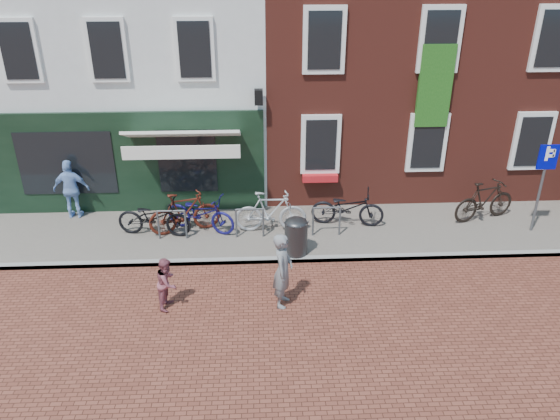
{
  "coord_description": "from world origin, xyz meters",
  "views": [
    {
      "loc": [
        -1.3,
        -11.37,
        7.07
      ],
      "look_at": [
        -0.75,
        0.35,
        1.28
      ],
      "focal_mm": 35.03,
      "sensor_mm": 36.0,
      "label": 1
    }
  ],
  "objects_px": {
    "litter_bin": "(296,234)",
    "bicycle_0": "(154,217)",
    "cafe_person": "(72,189)",
    "bicycle_2": "(201,213)",
    "bicycle_1": "(185,213)",
    "bicycle_4": "(348,207)",
    "boy": "(167,283)",
    "bicycle_3": "(271,212)",
    "bicycle_5": "(485,201)",
    "woman": "(283,270)",
    "parking_sign": "(544,173)"
  },
  "relations": [
    {
      "from": "parking_sign",
      "to": "bicycle_5",
      "type": "height_order",
      "value": "parking_sign"
    },
    {
      "from": "boy",
      "to": "bicycle_0",
      "type": "bearing_deg",
      "value": 25.95
    },
    {
      "from": "litter_bin",
      "to": "bicycle_4",
      "type": "height_order",
      "value": "litter_bin"
    },
    {
      "from": "parking_sign",
      "to": "bicycle_4",
      "type": "relative_size",
      "value": 1.24
    },
    {
      "from": "litter_bin",
      "to": "bicycle_1",
      "type": "distance_m",
      "value": 3.11
    },
    {
      "from": "bicycle_3",
      "to": "bicycle_4",
      "type": "relative_size",
      "value": 0.97
    },
    {
      "from": "woman",
      "to": "bicycle_2",
      "type": "distance_m",
      "value": 3.85
    },
    {
      "from": "bicycle_1",
      "to": "boy",
      "type": "bearing_deg",
      "value": 163.12
    },
    {
      "from": "bicycle_2",
      "to": "parking_sign",
      "type": "bearing_deg",
      "value": -69.96
    },
    {
      "from": "litter_bin",
      "to": "bicycle_2",
      "type": "height_order",
      "value": "litter_bin"
    },
    {
      "from": "litter_bin",
      "to": "bicycle_4",
      "type": "distance_m",
      "value": 2.1
    },
    {
      "from": "bicycle_1",
      "to": "cafe_person",
      "type": "bearing_deg",
      "value": 55.46
    },
    {
      "from": "bicycle_1",
      "to": "bicycle_2",
      "type": "relative_size",
      "value": 0.97
    },
    {
      "from": "bicycle_4",
      "to": "bicycle_3",
      "type": "bearing_deg",
      "value": 107.8
    },
    {
      "from": "bicycle_0",
      "to": "bicycle_2",
      "type": "relative_size",
      "value": 1.0
    },
    {
      "from": "cafe_person",
      "to": "bicycle_3",
      "type": "relative_size",
      "value": 0.89
    },
    {
      "from": "bicycle_3",
      "to": "bicycle_2",
      "type": "bearing_deg",
      "value": 87.23
    },
    {
      "from": "cafe_person",
      "to": "bicycle_0",
      "type": "bearing_deg",
      "value": 155.45
    },
    {
      "from": "woman",
      "to": "bicycle_2",
      "type": "bearing_deg",
      "value": 46.07
    },
    {
      "from": "bicycle_5",
      "to": "bicycle_4",
      "type": "bearing_deg",
      "value": 74.63
    },
    {
      "from": "litter_bin",
      "to": "boy",
      "type": "xyz_separation_m",
      "value": [
        -2.87,
        -1.91,
        -0.05
      ]
    },
    {
      "from": "woman",
      "to": "bicycle_1",
      "type": "bearing_deg",
      "value": 51.58
    },
    {
      "from": "parking_sign",
      "to": "cafe_person",
      "type": "xyz_separation_m",
      "value": [
        -12.43,
        1.41,
        -0.82
      ]
    },
    {
      "from": "bicycle_5",
      "to": "bicycle_2",
      "type": "bearing_deg",
      "value": 74.65
    },
    {
      "from": "bicycle_3",
      "to": "bicycle_5",
      "type": "bearing_deg",
      "value": -84.75
    },
    {
      "from": "bicycle_4",
      "to": "bicycle_1",
      "type": "bearing_deg",
      "value": 103.16
    },
    {
      "from": "cafe_person",
      "to": "bicycle_5",
      "type": "distance_m",
      "value": 11.37
    },
    {
      "from": "parking_sign",
      "to": "bicycle_0",
      "type": "distance_m",
      "value": 10.1
    },
    {
      "from": "bicycle_0",
      "to": "bicycle_4",
      "type": "xyz_separation_m",
      "value": [
        5.14,
        0.33,
        0.0
      ]
    },
    {
      "from": "cafe_person",
      "to": "bicycle_1",
      "type": "xyz_separation_m",
      "value": [
        3.19,
        -1.04,
        -0.27
      ]
    },
    {
      "from": "cafe_person",
      "to": "woman",
      "type": "bearing_deg",
      "value": 144.13
    },
    {
      "from": "woman",
      "to": "litter_bin",
      "type": "bearing_deg",
      "value": 2.18
    },
    {
      "from": "cafe_person",
      "to": "bicycle_2",
      "type": "bearing_deg",
      "value": 166.17
    },
    {
      "from": "parking_sign",
      "to": "cafe_person",
      "type": "height_order",
      "value": "parking_sign"
    },
    {
      "from": "bicycle_4",
      "to": "bicycle_5",
      "type": "distance_m",
      "value": 3.81
    },
    {
      "from": "bicycle_0",
      "to": "bicycle_3",
      "type": "height_order",
      "value": "bicycle_3"
    },
    {
      "from": "woman",
      "to": "bicycle_1",
      "type": "height_order",
      "value": "woman"
    },
    {
      "from": "bicycle_3",
      "to": "bicycle_5",
      "type": "distance_m",
      "value": 5.91
    },
    {
      "from": "litter_bin",
      "to": "bicycle_0",
      "type": "height_order",
      "value": "litter_bin"
    },
    {
      "from": "litter_bin",
      "to": "bicycle_0",
      "type": "bearing_deg",
      "value": 162.6
    },
    {
      "from": "bicycle_1",
      "to": "bicycle_2",
      "type": "bearing_deg",
      "value": -96.4
    },
    {
      "from": "litter_bin",
      "to": "bicycle_2",
      "type": "relative_size",
      "value": 0.53
    },
    {
      "from": "woman",
      "to": "bicycle_0",
      "type": "relative_size",
      "value": 0.87
    },
    {
      "from": "woman",
      "to": "cafe_person",
      "type": "xyz_separation_m",
      "value": [
        -5.61,
        4.25,
        0.09
      ]
    },
    {
      "from": "litter_bin",
      "to": "boy",
      "type": "bearing_deg",
      "value": -146.34
    },
    {
      "from": "bicycle_2",
      "to": "bicycle_5",
      "type": "bearing_deg",
      "value": -65.08
    },
    {
      "from": "bicycle_4",
      "to": "boy",
      "type": "bearing_deg",
      "value": 138.07
    },
    {
      "from": "parking_sign",
      "to": "bicycle_2",
      "type": "relative_size",
      "value": 1.24
    },
    {
      "from": "woman",
      "to": "bicycle_2",
      "type": "height_order",
      "value": "woman"
    },
    {
      "from": "boy",
      "to": "bicycle_5",
      "type": "distance_m",
      "value": 8.91
    }
  ]
}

